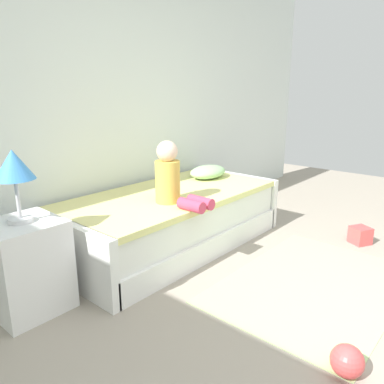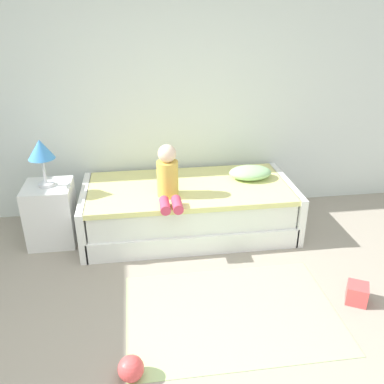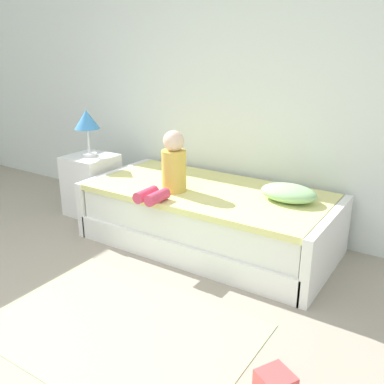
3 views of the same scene
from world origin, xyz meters
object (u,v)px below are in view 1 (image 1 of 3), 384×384
at_px(bed, 171,219).
at_px(toy_block, 360,235).
at_px(table_lamp, 14,168).
at_px(nightstand, 27,266).
at_px(pillow, 208,172).
at_px(child_figure, 172,178).
at_px(toy_ball, 347,361).

xyz_separation_m(bed, toy_block, (1.17, -1.31, -0.17)).
xyz_separation_m(bed, table_lamp, (-1.35, -0.02, 0.69)).
height_order(bed, table_lamp, table_lamp).
bearing_deg(nightstand, pillow, 3.46).
relative_size(child_figure, toy_block, 3.22).
relative_size(bed, pillow, 4.80).
bearing_deg(nightstand, table_lamp, 0.00).
relative_size(bed, nightstand, 3.52).
bearing_deg(toy_block, pillow, 109.99).
bearing_deg(bed, table_lamp, -179.09).
distance_m(child_figure, toy_block, 1.87).
distance_m(child_figure, toy_ball, 1.73).
relative_size(nightstand, child_figure, 1.18).
distance_m(bed, pillow, 0.74).
relative_size(toy_ball, toy_block, 1.06).
xyz_separation_m(child_figure, toy_block, (1.39, -1.08, -0.63)).
relative_size(pillow, toy_block, 2.78).
bearing_deg(bed, child_figure, -133.89).
height_order(child_figure, toy_ball, child_figure).
distance_m(pillow, toy_block, 1.58).
xyz_separation_m(pillow, toy_block, (0.51, -1.41, -0.49)).
height_order(table_lamp, pillow, table_lamp).
relative_size(pillow, toy_ball, 2.63).
bearing_deg(pillow, nightstand, -176.54).
distance_m(bed, table_lamp, 1.52).
bearing_deg(child_figure, pillow, 20.54).
xyz_separation_m(nightstand, child_figure, (1.13, -0.21, 0.40)).
bearing_deg(child_figure, toy_block, -37.86).
bearing_deg(table_lamp, bed, 0.91).
distance_m(pillow, toy_ball, 2.33).
height_order(bed, toy_ball, bed).
bearing_deg(table_lamp, nightstand, 180.00).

